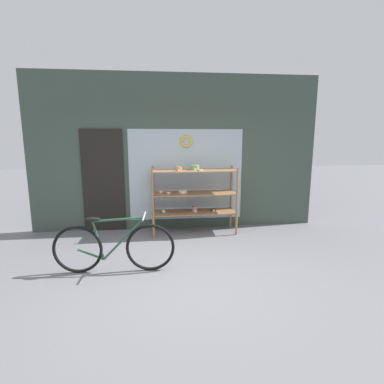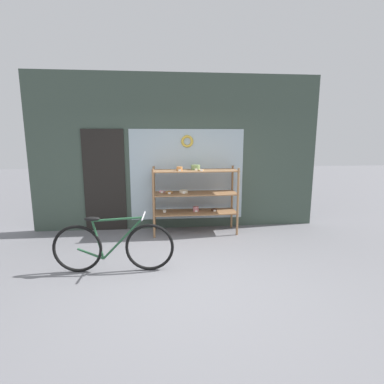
{
  "view_description": "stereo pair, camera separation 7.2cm",
  "coord_description": "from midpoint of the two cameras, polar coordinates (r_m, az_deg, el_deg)",
  "views": [
    {
      "loc": [
        -0.39,
        -3.83,
        1.96
      ],
      "look_at": [
        0.16,
        1.02,
        1.04
      ],
      "focal_mm": 28.0,
      "sensor_mm": 36.0,
      "label": 1
    },
    {
      "loc": [
        -0.32,
        -3.84,
        1.96
      ],
      "look_at": [
        0.16,
        1.02,
        1.04
      ],
      "focal_mm": 28.0,
      "sensor_mm": 36.0,
      "label": 2
    }
  ],
  "objects": [
    {
      "name": "bicycle",
      "position": [
        4.55,
        -14.31,
        -10.04
      ],
      "size": [
        1.75,
        0.46,
        0.84
      ],
      "rotation": [
        0.0,
        0.0,
        -0.04
      ],
      "color": "black",
      "rests_on": "ground_plane"
    },
    {
      "name": "storefront_facade",
      "position": [
        6.31,
        -2.8,
        7.07
      ],
      "size": [
        5.99,
        0.13,
        3.21
      ],
      "color": "#3D4C42",
      "rests_on": "ground_plane"
    },
    {
      "name": "display_case",
      "position": [
        6.03,
        0.71,
        -0.07
      ],
      "size": [
        1.69,
        0.54,
        1.39
      ],
      "color": "#8E6642",
      "rests_on": "ground_plane"
    },
    {
      "name": "ground_plane",
      "position": [
        4.32,
        -0.33,
        -16.34
      ],
      "size": [
        30.0,
        30.0,
        0.0
      ],
      "primitive_type": "plane",
      "color": "slate"
    }
  ]
}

